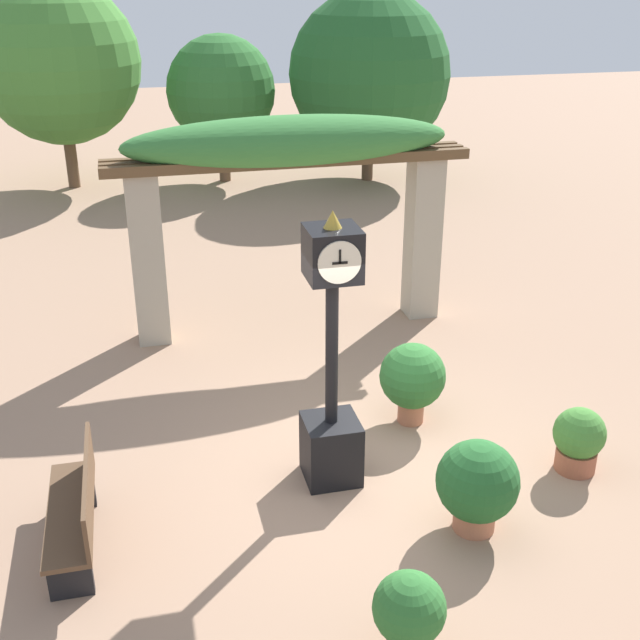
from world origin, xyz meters
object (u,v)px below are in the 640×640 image
(pedestal_clock, at_px, (332,377))
(potted_plant_near_left, at_px, (579,439))
(potted_plant_near_right, at_px, (477,484))
(potted_plant_far_right, at_px, (409,613))
(park_bench, at_px, (77,509))
(potted_plant_far_left, at_px, (412,378))

(pedestal_clock, distance_m, potted_plant_near_left, 2.79)
(potted_plant_near_right, distance_m, potted_plant_far_right, 1.78)
(pedestal_clock, relative_size, potted_plant_near_left, 4.02)
(potted_plant_near_left, height_order, park_bench, park_bench)
(park_bench, bearing_deg, potted_plant_far_right, 52.57)
(potted_plant_far_right, bearing_deg, pedestal_clock, 89.60)
(potted_plant_far_right, bearing_deg, park_bench, 142.57)
(potted_plant_far_right, height_order, park_bench, park_bench)
(potted_plant_near_left, bearing_deg, potted_plant_far_right, -142.67)
(potted_plant_near_right, bearing_deg, pedestal_clock, 134.61)
(potted_plant_near_right, xyz_separation_m, potted_plant_far_left, (0.07, 2.04, 0.07))
(potted_plant_near_left, distance_m, potted_plant_far_left, 1.98)
(potted_plant_far_right, bearing_deg, potted_plant_near_left, 37.33)
(park_bench, bearing_deg, potted_plant_far_left, 110.73)
(potted_plant_near_right, xyz_separation_m, potted_plant_far_right, (-1.16, -1.35, -0.07))
(potted_plant_near_left, height_order, potted_plant_near_right, potted_plant_near_right)
(pedestal_clock, height_order, potted_plant_far_left, pedestal_clock)
(pedestal_clock, distance_m, potted_plant_near_right, 1.77)
(potted_plant_far_left, bearing_deg, potted_plant_near_right, -92.02)
(potted_plant_near_left, xyz_separation_m, potted_plant_near_right, (-1.48, -0.67, 0.13))
(potted_plant_far_left, xyz_separation_m, park_bench, (-3.78, -1.43, -0.15))
(potted_plant_near_left, bearing_deg, pedestal_clock, 169.35)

